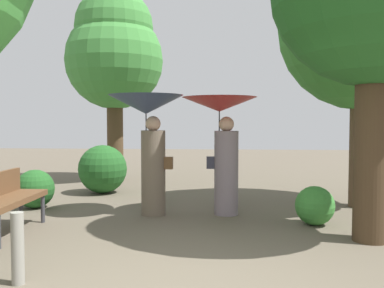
# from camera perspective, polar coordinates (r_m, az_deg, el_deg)

# --- Properties ---
(person_left) EXTENTS (1.23, 1.23, 1.97)m
(person_left) POSITION_cam_1_polar(r_m,az_deg,el_deg) (6.95, -5.90, 2.39)
(person_left) COLOR #6B5B4C
(person_left) RESTS_ON ground
(person_right) EXTENTS (1.24, 1.24, 1.94)m
(person_right) POSITION_cam_1_polar(r_m,az_deg,el_deg) (6.95, 4.08, 1.91)
(person_right) COLOR gray
(person_right) RESTS_ON ground
(park_bench) EXTENTS (0.54, 1.52, 0.83)m
(park_bench) POSITION_cam_1_polar(r_m,az_deg,el_deg) (6.32, -24.02, -6.54)
(park_bench) COLOR #38383D
(park_bench) RESTS_ON ground
(tree_mid_left) EXTENTS (2.51, 2.51, 4.96)m
(tree_mid_left) POSITION_cam_1_polar(r_m,az_deg,el_deg) (11.29, -10.46, 12.30)
(tree_mid_left) COLOR #4C3823
(tree_mid_left) RESTS_ON ground
(tree_mid_right) EXTENTS (3.04, 3.04, 5.35)m
(tree_mid_right) POSITION_cam_1_polar(r_m,az_deg,el_deg) (8.39, 22.32, 16.56)
(tree_mid_right) COLOR brown
(tree_mid_right) RESTS_ON ground
(bush_path_left) EXTENTS (1.04, 1.04, 1.04)m
(bush_path_left) POSITION_cam_1_polar(r_m,az_deg,el_deg) (9.27, -11.99, -3.33)
(bush_path_left) COLOR #235B23
(bush_path_left) RESTS_ON ground
(bush_path_right) EXTENTS (0.58, 0.58, 0.58)m
(bush_path_right) POSITION_cam_1_polar(r_m,az_deg,el_deg) (6.57, 16.26, -8.00)
(bush_path_right) COLOR #387F33
(bush_path_right) RESTS_ON ground
(bush_behind_bench) EXTENTS (0.68, 0.68, 0.68)m
(bush_behind_bench) POSITION_cam_1_polar(r_m,az_deg,el_deg) (8.04, -20.47, -5.70)
(bush_behind_bench) COLOR #235B23
(bush_behind_bench) RESTS_ON ground
(path_marker_post) EXTENTS (0.12, 0.12, 0.69)m
(path_marker_post) POSITION_cam_1_polar(r_m,az_deg,el_deg) (4.39, -22.50, -12.90)
(path_marker_post) COLOR gray
(path_marker_post) RESTS_ON ground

